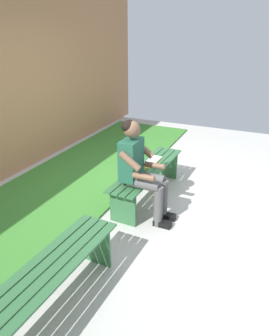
# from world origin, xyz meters

# --- Properties ---
(ground_plane) EXTENTS (10.00, 7.00, 0.04)m
(ground_plane) POSITION_xyz_m (1.13, 1.00, -0.02)
(ground_plane) COLOR #B2B2AD
(grass_strip) EXTENTS (9.00, 1.81, 0.03)m
(grass_strip) POSITION_xyz_m (1.13, -1.25, 0.01)
(grass_strip) COLOR #387A2D
(grass_strip) RESTS_ON ground
(bench_near) EXTENTS (1.74, 0.45, 0.46)m
(bench_near) POSITION_xyz_m (0.00, 0.00, 0.35)
(bench_near) COLOR #2D6038
(bench_near) RESTS_ON ground
(bench_far) EXTENTS (1.77, 0.45, 0.46)m
(bench_far) POSITION_xyz_m (2.25, 0.00, 0.35)
(bench_far) COLOR #2D6038
(bench_far) RESTS_ON ground
(person_seated) EXTENTS (0.50, 0.69, 1.26)m
(person_seated) POSITION_xyz_m (0.51, 0.10, 0.70)
(person_seated) COLOR #1E513D
(person_seated) RESTS_ON ground
(apple) EXTENTS (0.09, 0.09, 0.09)m
(apple) POSITION_xyz_m (0.10, -0.02, 0.50)
(apple) COLOR gold
(apple) RESTS_ON bench_near
(book_open) EXTENTS (0.42, 0.17, 0.02)m
(book_open) POSITION_xyz_m (-0.22, -0.02, 0.47)
(book_open) COLOR white
(book_open) RESTS_ON bench_near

